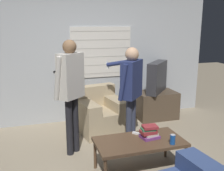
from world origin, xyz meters
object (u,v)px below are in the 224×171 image
at_px(tv, 157,77).
at_px(book_stack, 149,132).
at_px(person_right_standing, 131,84).
at_px(armchair_beige, 100,113).
at_px(spare_remote, 137,133).
at_px(coffee_table, 139,143).
at_px(soda_can, 173,139).
at_px(person_left_standing, 70,84).

relative_size(tv, book_stack, 2.72).
bearing_deg(person_right_standing, tv, -0.51).
bearing_deg(person_right_standing, armchair_beige, 69.84).
distance_m(book_stack, spare_remote, 0.20).
height_order(armchair_beige, coffee_table, armchair_beige).
bearing_deg(book_stack, person_right_standing, 86.79).
relative_size(soda_can, spare_remote, 1.04).
bearing_deg(armchair_beige, spare_remote, 87.86).
bearing_deg(tv, armchair_beige, -33.91).
bearing_deg(person_right_standing, soda_can, -127.70).
bearing_deg(coffee_table, soda_can, -32.11).
bearing_deg(person_left_standing, armchair_beige, 9.14).
bearing_deg(spare_remote, coffee_table, -146.56).
bearing_deg(soda_can, armchair_beige, 105.83).
distance_m(tv, soda_can, 2.19).
distance_m(tv, person_right_standing, 1.36).
xyz_separation_m(armchair_beige, person_left_standing, (-0.61, -0.70, 0.75)).
xyz_separation_m(tv, book_stack, (-0.99, -1.77, -0.34)).
bearing_deg(person_left_standing, book_stack, -80.27).
height_order(armchair_beige, soda_can, armchair_beige).
height_order(person_left_standing, soda_can, person_left_standing).
height_order(person_left_standing, person_right_standing, person_left_standing).
xyz_separation_m(armchair_beige, tv, (1.27, 0.29, 0.54)).
bearing_deg(person_right_standing, person_left_standing, 135.46).
bearing_deg(soda_can, book_stack, 129.17).
xyz_separation_m(tv, soda_can, (-0.79, -2.02, -0.35)).
height_order(tv, book_stack, tv).
xyz_separation_m(tv, spare_remote, (-1.09, -1.61, -0.40)).
distance_m(tv, book_stack, 2.05).
distance_m(tv, person_left_standing, 2.14).
bearing_deg(book_stack, spare_remote, 123.46).
relative_size(coffee_table, soda_can, 9.07).
distance_m(coffee_table, book_stack, 0.19).
relative_size(person_left_standing, soda_can, 13.48).
xyz_separation_m(coffee_table, person_right_standing, (0.19, 0.83, 0.59)).
bearing_deg(tv, spare_remote, 8.88).
bearing_deg(soda_can, tv, 68.72).
xyz_separation_m(tv, person_right_standing, (-0.94, -0.97, 0.13)).
bearing_deg(coffee_table, tv, 57.72).
bearing_deg(coffee_table, person_left_standing, 133.27).
xyz_separation_m(person_left_standing, spare_remote, (0.79, -0.61, -0.61)).
bearing_deg(coffee_table, book_stack, 11.27).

